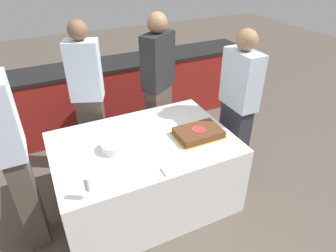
{
  "coord_description": "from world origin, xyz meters",
  "views": [
    {
      "loc": [
        -0.76,
        -2.11,
        2.29
      ],
      "look_at": [
        0.25,
        0.0,
        0.83
      ],
      "focal_mm": 32.0,
      "sensor_mm": 36.0,
      "label": 1
    }
  ],
  "objects": [
    {
      "name": "side_plate_near_cake",
      "position": [
        0.49,
        0.16,
        0.74
      ],
      "size": [
        0.18,
        0.18,
        0.0
      ],
      "color": "white",
      "rests_on": "dining_table"
    },
    {
      "name": "person_seated_left",
      "position": [
        -1.03,
        0.0,
        0.91
      ],
      "size": [
        0.2,
        0.35,
        1.74
      ],
      "rotation": [
        0.0,
        0.0,
        1.57
      ],
      "color": "#4C4238",
      "rests_on": "ground_plane"
    },
    {
      "name": "wine_glass",
      "position": [
        -0.6,
        -0.49,
        0.86
      ],
      "size": [
        0.06,
        0.06,
        0.19
      ],
      "color": "white",
      "rests_on": "dining_table"
    },
    {
      "name": "back_counter",
      "position": [
        0.0,
        1.63,
        0.46
      ],
      "size": [
        4.4,
        0.58,
        0.92
      ],
      "color": "maroon",
      "rests_on": "ground_plane"
    },
    {
      "name": "ground_plane",
      "position": [
        0.0,
        0.0,
        0.0
      ],
      "size": [
        14.0,
        14.0,
        0.0
      ],
      "primitive_type": "plane",
      "color": "brown"
    },
    {
      "name": "dining_table",
      "position": [
        0.0,
        0.0,
        0.37
      ],
      "size": [
        1.63,
        1.1,
        0.73
      ],
      "color": "silver",
      "rests_on": "ground_plane"
    },
    {
      "name": "plate_stack",
      "position": [
        -0.27,
        -0.01,
        0.77
      ],
      "size": [
        0.24,
        0.24,
        0.08
      ],
      "color": "white",
      "rests_on": "dining_table"
    },
    {
      "name": "utensil_pile",
      "position": [
        0.07,
        -0.47,
        0.74
      ],
      "size": [
        0.16,
        0.11,
        0.02
      ],
      "color": "white",
      "rests_on": "dining_table"
    },
    {
      "name": "person_seated_right",
      "position": [
        1.03,
        0.0,
        0.84
      ],
      "size": [
        0.2,
        0.4,
        1.63
      ],
      "rotation": [
        0.0,
        0.0,
        -1.57
      ],
      "color": "#282833",
      "rests_on": "ground_plane"
    },
    {
      "name": "person_cutting_cake",
      "position": [
        0.5,
        0.77,
        0.87
      ],
      "size": [
        0.45,
        0.39,
        1.68
      ],
      "rotation": [
        0.0,
        0.0,
        -2.57
      ],
      "color": "#4C4238",
      "rests_on": "ground_plane"
    },
    {
      "name": "cake",
      "position": [
        0.5,
        -0.13,
        0.77
      ],
      "size": [
        0.46,
        0.32,
        0.07
      ],
      "color": "gold",
      "rests_on": "dining_table"
    },
    {
      "name": "person_standing_back",
      "position": [
        -0.3,
        0.77,
        0.88
      ],
      "size": [
        0.37,
        0.3,
        1.68
      ],
      "rotation": [
        0.0,
        0.0,
        2.77
      ],
      "color": "#4C4238",
      "rests_on": "ground_plane"
    }
  ]
}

